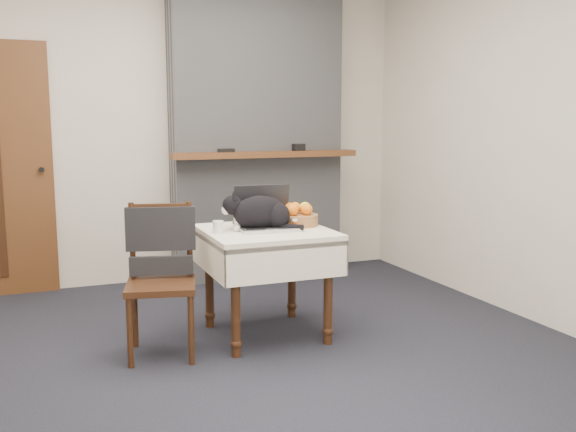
% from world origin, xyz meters
% --- Properties ---
extents(ground, '(4.50, 4.50, 0.00)m').
position_xyz_m(ground, '(0.00, 0.00, 0.00)').
color(ground, black).
rests_on(ground, ground).
extents(room_shell, '(4.52, 4.01, 2.61)m').
position_xyz_m(room_shell, '(0.00, 0.46, 1.76)').
color(room_shell, beige).
rests_on(room_shell, ground).
extents(chimney, '(1.62, 0.48, 2.60)m').
position_xyz_m(chimney, '(0.90, 1.85, 1.30)').
color(chimney, gray).
rests_on(chimney, ground).
extents(side_table, '(0.78, 0.78, 0.70)m').
position_xyz_m(side_table, '(0.42, 0.28, 0.59)').
color(side_table, '#351E0E').
rests_on(side_table, ground).
extents(laptop, '(0.39, 0.34, 0.28)m').
position_xyz_m(laptop, '(0.42, 0.31, 0.77)').
color(laptop, '#B7B7BC').
rests_on(laptop, side_table).
extents(cat, '(0.48, 0.32, 0.25)m').
position_xyz_m(cat, '(0.38, 0.28, 0.81)').
color(cat, black).
rests_on(cat, side_table).
extents(cream_jar, '(0.07, 0.07, 0.08)m').
position_xyz_m(cream_jar, '(0.10, 0.26, 0.74)').
color(cream_jar, silver).
rests_on(cream_jar, side_table).
extents(pill_bottle, '(0.03, 0.03, 0.07)m').
position_xyz_m(pill_bottle, '(0.58, 0.19, 0.74)').
color(pill_bottle, '#963B12').
rests_on(pill_bottle, side_table).
extents(fruit_basket, '(0.26, 0.26, 0.15)m').
position_xyz_m(fruit_basket, '(0.67, 0.35, 0.76)').
color(fruit_basket, olive).
rests_on(fruit_basket, side_table).
extents(desk_clutter, '(0.13, 0.08, 0.01)m').
position_xyz_m(desk_clutter, '(0.60, 0.35, 0.70)').
color(desk_clutter, black).
rests_on(desk_clutter, side_table).
extents(chair, '(0.49, 0.48, 0.90)m').
position_xyz_m(chair, '(-0.26, 0.25, 0.58)').
color(chair, '#351E0E').
rests_on(chair, ground).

